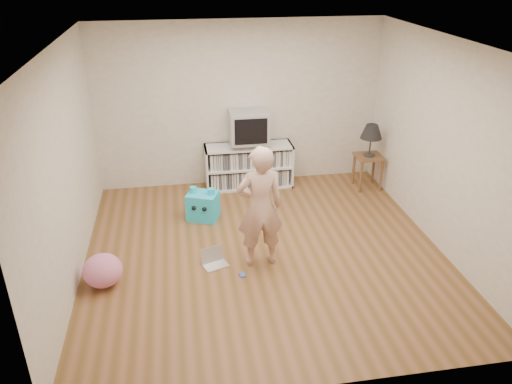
{
  "coord_description": "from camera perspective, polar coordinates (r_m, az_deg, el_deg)",
  "views": [
    {
      "loc": [
        -0.99,
        -5.35,
        3.48
      ],
      "look_at": [
        -0.04,
        0.4,
        0.66
      ],
      "focal_mm": 35.0,
      "sensor_mm": 36.0,
      "label": 1
    }
  ],
  "objects": [
    {
      "name": "plush_blue",
      "position": [
        7.17,
        -6.09,
        -1.54
      ],
      "size": [
        0.51,
        0.46,
        0.48
      ],
      "rotation": [
        0.0,
        0.0,
        -0.38
      ],
      "color": "#20C8FF",
      "rests_on": "ground"
    },
    {
      "name": "plush_pink",
      "position": [
        6.03,
        -17.12,
        -8.58
      ],
      "size": [
        0.51,
        0.51,
        0.38
      ],
      "primitive_type": "ellipsoid",
      "rotation": [
        0.0,
        0.0,
        0.15
      ],
      "color": "pink",
      "rests_on": "ground"
    },
    {
      "name": "ground",
      "position": [
        6.46,
        0.95,
        -6.82
      ],
      "size": [
        4.5,
        4.5,
        0.0
      ],
      "primitive_type": "plane",
      "color": "brown",
      "rests_on": "ground"
    },
    {
      "name": "person",
      "position": [
        5.86,
        0.46,
        -1.77
      ],
      "size": [
        0.58,
        0.4,
        1.53
      ],
      "primitive_type": "imported",
      "rotation": [
        0.0,
        0.0,
        3.21
      ],
      "color": "#D3A490",
      "rests_on": "ground"
    },
    {
      "name": "media_unit",
      "position": [
        8.09,
        -0.85,
        3.05
      ],
      "size": [
        1.4,
        0.45,
        0.7
      ],
      "color": "white",
      "rests_on": "ground"
    },
    {
      "name": "ceiling",
      "position": [
        5.51,
        1.15,
        16.6
      ],
      "size": [
        4.5,
        4.5,
        0.01
      ],
      "primitive_type": "cube",
      "color": "white",
      "rests_on": "walls"
    },
    {
      "name": "dvd_deck",
      "position": [
        7.94,
        -0.85,
        5.57
      ],
      "size": [
        0.45,
        0.35,
        0.07
      ],
      "primitive_type": "cube",
      "color": "gray",
      "rests_on": "media_unit"
    },
    {
      "name": "crt_tv",
      "position": [
        7.84,
        -0.86,
        7.52
      ],
      "size": [
        0.6,
        0.53,
        0.5
      ],
      "color": "#9E9EA3",
      "rests_on": "dvd_deck"
    },
    {
      "name": "walls",
      "position": [
        5.86,
        1.04,
        3.95
      ],
      "size": [
        4.52,
        4.52,
        2.6
      ],
      "color": "beige",
      "rests_on": "ground"
    },
    {
      "name": "laptop",
      "position": [
        6.22,
        -4.85,
        -7.74
      ],
      "size": [
        0.36,
        0.32,
        0.2
      ],
      "rotation": [
        0.0,
        0.0,
        0.34
      ],
      "color": "silver",
      "rests_on": "ground"
    },
    {
      "name": "playing_cards",
      "position": [
        6.02,
        -1.57,
        -9.45
      ],
      "size": [
        0.08,
        0.1,
        0.02
      ],
      "primitive_type": "cube",
      "rotation": [
        0.0,
        0.0,
        0.18
      ],
      "color": "#4966C4",
      "rests_on": "ground"
    },
    {
      "name": "table_lamp",
      "position": [
        8.02,
        13.06,
        6.67
      ],
      "size": [
        0.34,
        0.34,
        0.52
      ],
      "color": "#333333",
      "rests_on": "side_table"
    },
    {
      "name": "side_table",
      "position": [
        8.2,
        12.7,
        3.2
      ],
      "size": [
        0.42,
        0.42,
        0.55
      ],
      "color": "brown",
      "rests_on": "ground"
    }
  ]
}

